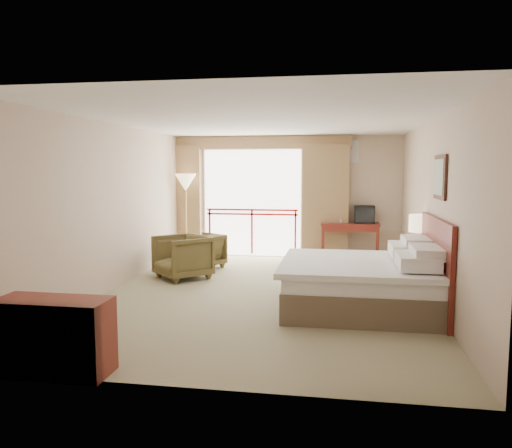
% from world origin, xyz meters
% --- Properties ---
extents(floor, '(7.00, 7.00, 0.00)m').
position_xyz_m(floor, '(0.00, 0.00, 0.00)').
color(floor, gray).
rests_on(floor, ground).
extents(ceiling, '(7.00, 7.00, 0.00)m').
position_xyz_m(ceiling, '(0.00, 0.00, 2.70)').
color(ceiling, white).
rests_on(ceiling, wall_back).
extents(wall_back, '(5.00, 0.00, 5.00)m').
position_xyz_m(wall_back, '(0.00, 3.50, 1.35)').
color(wall_back, '#C5AB93').
rests_on(wall_back, ground).
extents(wall_front, '(5.00, 0.00, 5.00)m').
position_xyz_m(wall_front, '(0.00, -3.50, 1.35)').
color(wall_front, '#C5AB93').
rests_on(wall_front, ground).
extents(wall_left, '(0.00, 7.00, 7.00)m').
position_xyz_m(wall_left, '(-2.50, 0.00, 1.35)').
color(wall_left, '#C5AB93').
rests_on(wall_left, ground).
extents(wall_right, '(0.00, 7.00, 7.00)m').
position_xyz_m(wall_right, '(2.50, 0.00, 1.35)').
color(wall_right, '#C5AB93').
rests_on(wall_right, ground).
extents(balcony_door, '(2.40, 0.00, 2.40)m').
position_xyz_m(balcony_door, '(-0.80, 3.48, 1.20)').
color(balcony_door, white).
rests_on(balcony_door, wall_back).
extents(balcony_railing, '(2.09, 0.03, 1.02)m').
position_xyz_m(balcony_railing, '(-0.80, 3.46, 0.81)').
color(balcony_railing, '#A20D0E').
rests_on(balcony_railing, wall_back).
extents(curtain_left, '(1.00, 0.26, 2.50)m').
position_xyz_m(curtain_left, '(-2.45, 3.35, 1.25)').
color(curtain_left, olive).
rests_on(curtain_left, wall_back).
extents(curtain_right, '(1.00, 0.26, 2.50)m').
position_xyz_m(curtain_right, '(0.85, 3.35, 1.25)').
color(curtain_right, olive).
rests_on(curtain_right, wall_back).
extents(valance, '(4.40, 0.22, 0.28)m').
position_xyz_m(valance, '(-0.80, 3.38, 2.55)').
color(valance, olive).
rests_on(valance, wall_back).
extents(hvac_vent, '(0.50, 0.04, 0.50)m').
position_xyz_m(hvac_vent, '(1.30, 3.47, 2.35)').
color(hvac_vent, silver).
rests_on(hvac_vent, wall_back).
extents(bed, '(2.13, 2.06, 0.97)m').
position_xyz_m(bed, '(1.50, -0.60, 0.38)').
color(bed, brown).
rests_on(bed, floor).
extents(headboard, '(0.06, 2.10, 1.30)m').
position_xyz_m(headboard, '(2.46, -0.60, 0.65)').
color(headboard, '#5B1712').
rests_on(headboard, wall_right).
extents(framed_art, '(0.04, 0.72, 0.60)m').
position_xyz_m(framed_art, '(2.47, -0.60, 1.85)').
color(framed_art, black).
rests_on(framed_art, wall_right).
extents(nightstand, '(0.45, 0.53, 0.62)m').
position_xyz_m(nightstand, '(2.42, 0.56, 0.31)').
color(nightstand, '#5B1712').
rests_on(nightstand, floor).
extents(table_lamp, '(0.34, 0.34, 0.59)m').
position_xyz_m(table_lamp, '(2.42, 0.61, 1.09)').
color(table_lamp, tan).
rests_on(table_lamp, nightstand).
extents(phone, '(0.20, 0.17, 0.08)m').
position_xyz_m(phone, '(2.37, 0.41, 0.66)').
color(phone, black).
rests_on(phone, nightstand).
extents(desk, '(1.24, 0.60, 0.81)m').
position_xyz_m(desk, '(1.39, 3.35, 0.63)').
color(desk, '#5B1712').
rests_on(desk, floor).
extents(tv, '(0.42, 0.33, 0.38)m').
position_xyz_m(tv, '(1.69, 3.29, 1.00)').
color(tv, black).
rests_on(tv, desk).
extents(coffee_maker, '(0.17, 0.17, 0.28)m').
position_xyz_m(coffee_maker, '(1.04, 3.30, 0.95)').
color(coffee_maker, black).
rests_on(coffee_maker, desk).
extents(cup, '(0.07, 0.07, 0.09)m').
position_xyz_m(cup, '(1.19, 3.25, 0.85)').
color(cup, white).
rests_on(cup, desk).
extents(wastebasket, '(0.26, 0.26, 0.29)m').
position_xyz_m(wastebasket, '(0.89, 2.59, 0.14)').
color(wastebasket, black).
rests_on(wastebasket, floor).
extents(armchair_far, '(1.03, 1.03, 0.69)m').
position_xyz_m(armchair_far, '(-1.56, 1.90, 0.00)').
color(armchair_far, '#4A3F20').
rests_on(armchair_far, floor).
extents(armchair_near, '(1.20, 1.21, 0.79)m').
position_xyz_m(armchair_near, '(-1.62, 0.88, 0.00)').
color(armchair_near, '#4A3F20').
rests_on(armchair_near, floor).
extents(side_table, '(0.54, 0.54, 0.59)m').
position_xyz_m(side_table, '(-2.00, 1.40, 0.41)').
color(side_table, black).
rests_on(side_table, floor).
extents(book, '(0.21, 0.26, 0.02)m').
position_xyz_m(book, '(-2.00, 1.40, 0.60)').
color(book, white).
rests_on(book, side_table).
extents(floor_lamp, '(0.48, 0.48, 1.87)m').
position_xyz_m(floor_lamp, '(-2.21, 3.00, 1.61)').
color(floor_lamp, tan).
rests_on(floor_lamp, floor).
extents(dresser, '(1.09, 0.46, 0.73)m').
position_xyz_m(dresser, '(-1.53, -3.40, 0.36)').
color(dresser, '#5B1712').
rests_on(dresser, floor).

